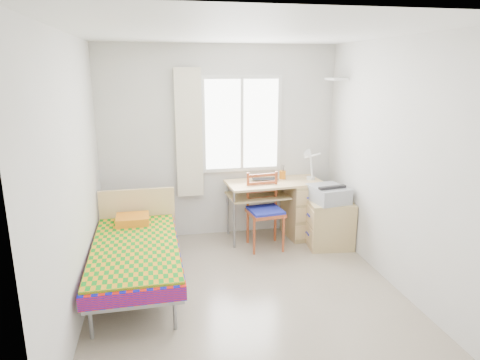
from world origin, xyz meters
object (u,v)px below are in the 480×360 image
printer (328,194)px  bed (136,249)px  desk (298,206)px  chair (265,206)px  cabinet (329,224)px

printer → bed: bearing=-175.5°
desk → chair: (-0.54, -0.26, 0.12)m
desk → cabinet: size_ratio=2.15×
chair → bed: bearing=-162.2°
desk → printer: 0.56m
bed → printer: bearing=12.8°
bed → cabinet: size_ratio=3.17×
desk → cabinet: bearing=-59.9°
desk → printer: bearing=-61.5°
chair → desk: bearing=19.2°
desk → chair: size_ratio=1.35×
bed → printer: size_ratio=3.58×
chair → cabinet: bearing=-17.5°
chair → printer: size_ratio=1.81×
chair → cabinet: size_ratio=1.60×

